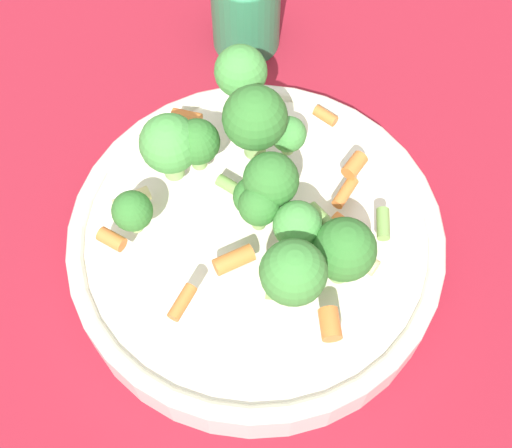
% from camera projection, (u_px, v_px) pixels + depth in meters
% --- Properties ---
extents(ground_plane, '(3.00, 3.00, 0.00)m').
position_uv_depth(ground_plane, '(256.00, 258.00, 0.58)').
color(ground_plane, maroon).
extents(bowl, '(0.29, 0.29, 0.05)m').
position_uv_depth(bowl, '(256.00, 243.00, 0.56)').
color(bowl, silver).
rests_on(bowl, ground_plane).
extents(pasta_salad, '(0.24, 0.21, 0.09)m').
position_uv_depth(pasta_salad, '(259.00, 185.00, 0.51)').
color(pasta_salad, '#8CB766').
rests_on(pasta_salad, bowl).
extents(cup, '(0.06, 0.06, 0.08)m').
position_uv_depth(cup, '(246.00, 8.00, 0.66)').
color(cup, '#2D7F51').
rests_on(cup, ground_plane).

